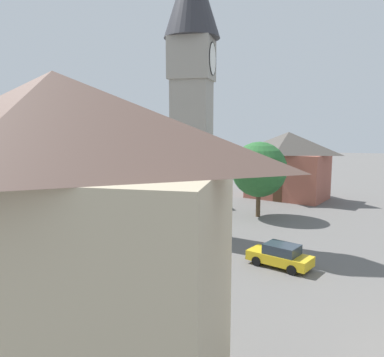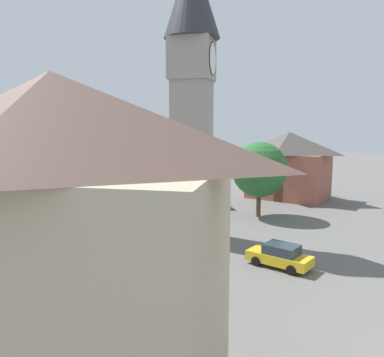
# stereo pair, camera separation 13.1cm
# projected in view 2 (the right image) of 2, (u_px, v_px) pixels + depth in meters

# --- Properties ---
(ground_plane) EXTENTS (200.00, 200.00, 0.00)m
(ground_plane) POSITION_uv_depth(u_px,v_px,m) (192.00, 237.00, 31.62)
(ground_plane) COLOR #605E5B
(clock_tower) EXTENTS (4.30, 4.30, 22.47)m
(clock_tower) POSITION_uv_depth(u_px,v_px,m) (192.00, 72.00, 29.74)
(clock_tower) COLOR gray
(clock_tower) RESTS_ON ground
(car_blue_kerb) EXTENTS (3.26, 4.46, 1.53)m
(car_blue_kerb) POSITION_uv_depth(u_px,v_px,m) (92.00, 259.00, 24.35)
(car_blue_kerb) COLOR black
(car_blue_kerb) RESTS_ON ground
(car_silver_kerb) EXTENTS (4.46, 3.18, 1.53)m
(car_silver_kerb) POSITION_uv_depth(u_px,v_px,m) (33.00, 249.00, 26.43)
(car_silver_kerb) COLOR #236B38
(car_silver_kerb) RESTS_ON ground
(car_red_corner) EXTENTS (3.30, 4.45, 1.53)m
(car_red_corner) POSITION_uv_depth(u_px,v_px,m) (210.00, 202.00, 41.90)
(car_red_corner) COLOR white
(car_red_corner) RESTS_ON ground
(car_white_side) EXTENTS (3.13, 4.46, 1.53)m
(car_white_side) POSITION_uv_depth(u_px,v_px,m) (120.00, 204.00, 40.92)
(car_white_side) COLOR silver
(car_white_side) RESTS_ON ground
(car_black_far) EXTENTS (3.25, 4.46, 1.53)m
(car_black_far) POSITION_uv_depth(u_px,v_px,m) (280.00, 256.00, 25.03)
(car_black_far) COLOR gold
(car_black_far) RESTS_ON ground
(pedestrian) EXTENTS (0.27, 0.56, 1.69)m
(pedestrian) POSITION_uv_depth(u_px,v_px,m) (188.00, 253.00, 24.79)
(pedestrian) COLOR #706656
(pedestrian) RESTS_ON ground
(tree) EXTENTS (5.47, 5.47, 7.49)m
(tree) POSITION_uv_depth(u_px,v_px,m) (259.00, 170.00, 38.00)
(tree) COLOR brown
(tree) RESTS_ON ground
(building_shop_left) EXTENTS (9.10, 11.07, 8.21)m
(building_shop_left) POSITION_uv_depth(u_px,v_px,m) (288.00, 165.00, 47.54)
(building_shop_left) COLOR #995142
(building_shop_left) RESTS_ON ground
(building_terrace_right) EXTENTS (7.07, 10.77, 10.81)m
(building_terrace_right) POSITION_uv_depth(u_px,v_px,m) (58.00, 245.00, 12.09)
(building_terrace_right) COLOR tan
(building_terrace_right) RESTS_ON ground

